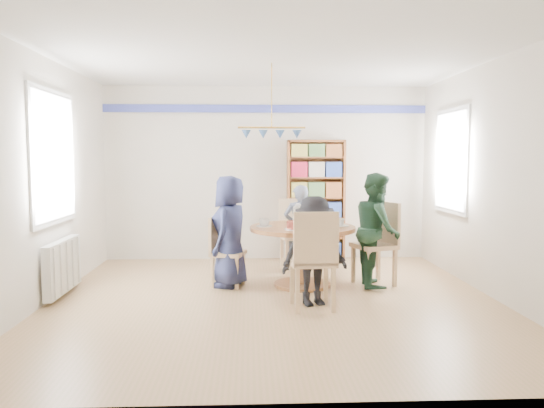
{
  "coord_description": "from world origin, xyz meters",
  "views": [
    {
      "loc": [
        -0.27,
        -5.81,
        1.59
      ],
      "look_at": [
        0.0,
        0.4,
        1.05
      ],
      "focal_mm": 35.0,
      "sensor_mm": 36.0,
      "label": 1
    }
  ],
  "objects": [
    {
      "name": "person_near",
      "position": [
        0.43,
        -0.2,
        0.59
      ],
      "size": [
        0.86,
        0.66,
        1.18
      ],
      "primitive_type": "imported",
      "rotation": [
        0.0,
        0.0,
        0.33
      ],
      "color": "black",
      "rests_on": "ground"
    },
    {
      "name": "radiator",
      "position": [
        -2.42,
        0.3,
        0.35
      ],
      "size": [
        0.12,
        1.0,
        0.6
      ],
      "color": "silver",
      "rests_on": "ground"
    },
    {
      "name": "chair_right",
      "position": [
        1.38,
        0.72,
        0.57
      ],
      "size": [
        0.58,
        0.58,
        1.04
      ],
      "color": "#D6B183",
      "rests_on": "ground"
    },
    {
      "name": "dining_table",
      "position": [
        0.39,
        0.66,
        0.56
      ],
      "size": [
        1.3,
        1.3,
        0.75
      ],
      "color": "brown",
      "rests_on": "ground"
    },
    {
      "name": "room_shell",
      "position": [
        -0.26,
        0.87,
        1.65
      ],
      "size": [
        5.0,
        5.0,
        5.0
      ],
      "color": "white",
      "rests_on": "ground"
    },
    {
      "name": "ground",
      "position": [
        0.0,
        0.0,
        0.0
      ],
      "size": [
        5.0,
        5.0,
        0.0
      ],
      "primitive_type": "plane",
      "color": "tan"
    },
    {
      "name": "tableware",
      "position": [
        0.36,
        0.68,
        0.82
      ],
      "size": [
        1.15,
        1.15,
        0.3
      ],
      "color": "white",
      "rests_on": "dining_table"
    },
    {
      "name": "bookshelf",
      "position": [
        0.76,
        2.34,
        0.92
      ],
      "size": [
        0.89,
        0.27,
        1.86
      ],
      "color": "brown",
      "rests_on": "ground"
    },
    {
      "name": "chair_far",
      "position": [
        0.4,
        1.72,
        0.55
      ],
      "size": [
        0.5,
        0.5,
        1.0
      ],
      "color": "#D6B183",
      "rests_on": "ground"
    },
    {
      "name": "chair_near",
      "position": [
        0.4,
        -0.4,
        0.58
      ],
      "size": [
        0.49,
        0.49,
        1.05
      ],
      "color": "#D6B183",
      "rests_on": "ground"
    },
    {
      "name": "person_far",
      "position": [
        0.44,
        1.54,
        0.61
      ],
      "size": [
        0.47,
        0.34,
        1.22
      ],
      "primitive_type": "imported",
      "rotation": [
        0.0,
        0.0,
        3.25
      ],
      "color": "gray",
      "rests_on": "ground"
    },
    {
      "name": "person_right",
      "position": [
        1.31,
        0.64,
        0.71
      ],
      "size": [
        0.59,
        0.73,
        1.41
      ],
      "primitive_type": "imported",
      "rotation": [
        0.0,
        0.0,
        1.49
      ],
      "color": "#18311F",
      "rests_on": "ground"
    },
    {
      "name": "chair_left",
      "position": [
        -0.6,
        0.72,
        0.48
      ],
      "size": [
        0.47,
        0.47,
        0.87
      ],
      "color": "#D6B183",
      "rests_on": "ground"
    },
    {
      "name": "person_left",
      "position": [
        -0.51,
        0.69,
        0.69
      ],
      "size": [
        0.61,
        0.77,
        1.38
      ],
      "primitive_type": "imported",
      "rotation": [
        0.0,
        0.0,
        -1.85
      ],
      "color": "#1B1F3D",
      "rests_on": "ground"
    }
  ]
}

